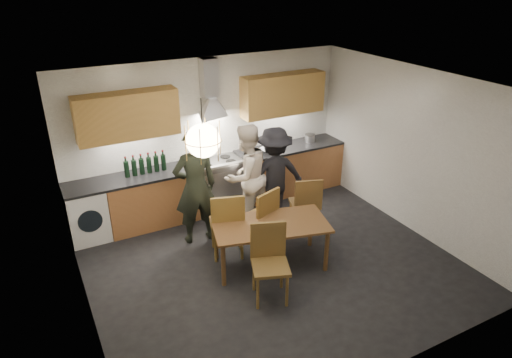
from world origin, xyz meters
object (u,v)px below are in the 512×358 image
person_mid (246,176)px  mixing_bowl (269,150)px  stock_pot (310,138)px  wine_bottles (145,163)px  person_right (274,174)px  dining_table (270,228)px  chair_back_left (227,221)px  chair_front (269,256)px  person_left (195,187)px

person_mid → mixing_bowl: 1.01m
stock_pot → wine_bottles: 3.16m
person_mid → person_right: 0.50m
person_mid → mixing_bowl: (0.78, 0.63, 0.08)m
mixing_bowl → stock_pot: bearing=7.8°
dining_table → stock_pot: (1.97, 1.99, 0.37)m
dining_table → chair_back_left: (-0.46, 0.44, 0.01)m
dining_table → chair_back_left: size_ratio=1.66×
dining_table → stock_pot: bearing=59.6°
chair_back_left → person_right: 1.39m
dining_table → wine_bottles: size_ratio=2.58×
chair_back_left → mixing_bowl: chair_back_left is taller
person_right → mixing_bowl: (0.29, 0.70, 0.13)m
chair_back_left → chair_front: chair_back_left is taller
person_right → wine_bottles: 2.09m
dining_table → wine_bottles: wine_bottles is taller
person_left → person_right: person_left is taller
chair_front → mixing_bowl: bearing=81.2°
dining_table → wine_bottles: 2.36m
mixing_bowl → chair_back_left: bearing=-136.2°
person_right → stock_pot: person_right is taller
chair_back_left → wine_bottles: wine_bottles is taller
chair_back_left → dining_table: bearing=153.2°
person_right → stock_pot: 1.51m
person_mid → person_left: bearing=-10.0°
chair_back_left → person_mid: (0.69, 0.78, 0.26)m
person_left → mixing_bowl: size_ratio=5.99×
dining_table → mixing_bowl: 2.14m
chair_front → wine_bottles: wine_bottles is taller
dining_table → person_right: (0.72, 1.15, 0.21)m
wine_bottles → chair_front: bearing=-71.6°
chair_front → person_mid: bearing=92.7°
person_left → wine_bottles: size_ratio=2.70×
person_left → wine_bottles: person_left is taller
stock_pot → wine_bottles: (-3.15, -0.00, 0.10)m
dining_table → stock_pot: stock_pot is taller
person_left → person_mid: size_ratio=1.06×
dining_table → mixing_bowl: (1.01, 1.85, 0.34)m
chair_back_left → mixing_bowl: 2.06m
chair_back_left → stock_pot: bearing=-130.3°
chair_back_left → stock_pot: size_ratio=5.46×
chair_front → person_mid: 1.89m
person_mid → mixing_bowl: bearing=-158.2°
chair_front → person_left: bearing=121.8°
mixing_bowl → person_left: bearing=-156.0°
chair_back_left → person_right: person_right is taller
chair_back_left → mixing_bowl: bearing=-118.8°
chair_front → stock_pot: 3.46m
wine_bottles → chair_back_left: bearing=-64.9°
person_mid → mixing_bowl: person_mid is taller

